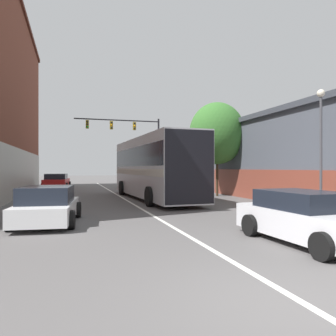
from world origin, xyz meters
name	(u,v)px	position (x,y,z in m)	size (l,w,h in m)	color
ground_plane	(309,306)	(0.00, 0.00, 0.00)	(160.00, 160.00, 0.00)	#565454
lane_center_line	(125,199)	(0.00, 16.15, 0.00)	(0.14, 44.31, 0.01)	silver
building_right_storefront	(319,156)	(12.30, 13.81, 2.72)	(10.07, 28.53, 5.19)	#4C515B
bus	(153,165)	(1.69, 15.72, 2.07)	(3.10, 11.83, 3.70)	#B7B7BC
hatchback_foreground	(307,218)	(2.58, 3.17, 0.63)	(2.02, 4.32, 1.32)	silver
parked_car_left_near	(57,182)	(-4.39, 27.25, 0.67)	(2.46, 4.52, 1.39)	red
parked_car_left_mid	(48,206)	(-3.93, 8.15, 0.61)	(2.32, 4.22, 1.29)	silver
traffic_signal_gantry	(132,135)	(2.66, 28.29, 5.13)	(8.37, 0.36, 6.90)	black
street_lamp	(321,146)	(6.08, 6.61, 2.76)	(0.30, 0.30, 4.95)	#47474C
street_tree_near	(217,133)	(6.43, 16.68, 4.28)	(3.84, 3.46, 6.39)	#3D2D1E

